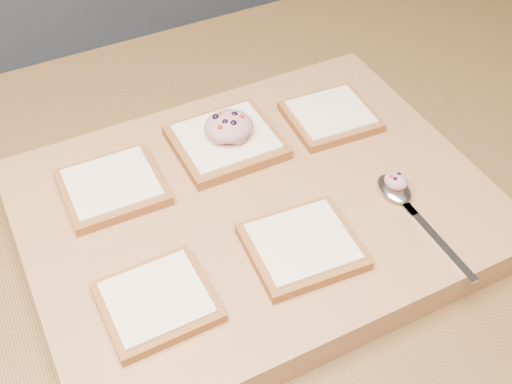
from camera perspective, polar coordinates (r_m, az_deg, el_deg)
island_counter at (r=1.20m, az=0.81°, el=-14.11°), size 2.00×0.80×0.90m
cutting_board at (r=0.78m, az=0.00°, el=-1.64°), size 0.54×0.41×0.04m
bread_far_left at (r=0.78m, az=-12.66°, el=0.47°), size 0.12×0.11×0.02m
bread_far_center at (r=0.82m, az=-2.68°, el=4.53°), size 0.13×0.12×0.02m
bread_far_right at (r=0.87m, az=6.62°, el=6.73°), size 0.12×0.11×0.02m
bread_near_left at (r=0.67m, az=-8.80°, el=-9.57°), size 0.11×0.10×0.02m
bread_near_center at (r=0.71m, az=4.14°, el=-4.78°), size 0.13×0.12×0.02m
tuna_salad_dollop at (r=0.81m, az=-2.45°, el=5.89°), size 0.06×0.06×0.03m
spoon at (r=0.78m, az=12.72°, el=-0.35°), size 0.04×0.18×0.01m
spoon_salad at (r=0.77m, az=12.34°, el=1.00°), size 0.03×0.03×0.02m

